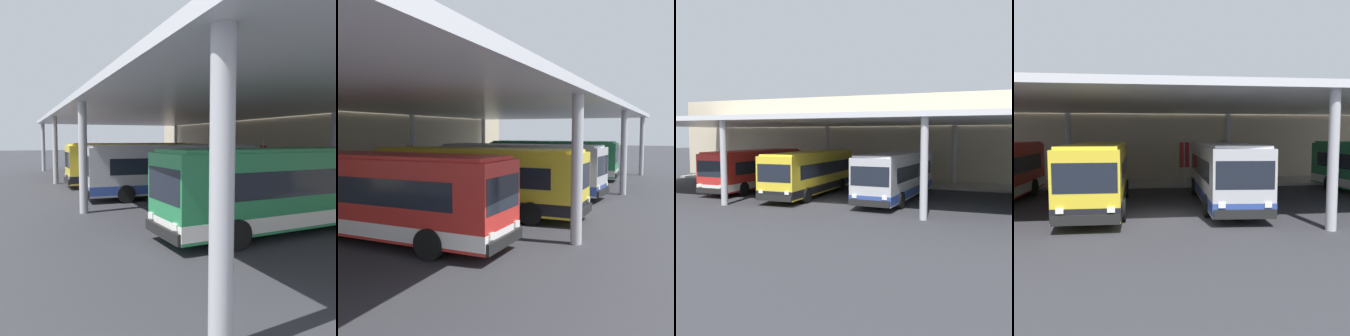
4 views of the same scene
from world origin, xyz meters
TOP-DOWN VIEW (x-y plane):
  - ground_plane at (0.00, 0.00)m, footprint 200.00×200.00m
  - platform_kerb at (0.00, 11.75)m, footprint 42.00×4.50m
  - station_building_facade at (0.00, 15.00)m, footprint 48.00×1.60m
  - canopy_shelter at (0.00, 5.50)m, footprint 40.00×17.00m
  - bus_second_bay at (-2.91, 3.17)m, footprint 2.74×10.54m
  - bus_middle_bay at (3.40, 3.42)m, footprint 3.22×10.67m
  - bench_waiting at (-9.10, 11.82)m, footprint 1.80×0.45m
  - banner_sign at (2.33, 10.94)m, footprint 0.70×0.12m

SIDE VIEW (x-z plane):
  - ground_plane at x=0.00m, z-range 0.00..0.00m
  - platform_kerb at x=0.00m, z-range 0.00..0.18m
  - bench_waiting at x=-9.10m, z-range 0.20..1.12m
  - bus_second_bay at x=-2.91m, z-range 0.07..3.24m
  - bus_middle_bay at x=3.40m, z-range 0.07..3.24m
  - banner_sign at x=2.33m, z-range 0.38..3.58m
  - station_building_facade at x=0.00m, z-range 0.00..8.25m
  - canopy_shelter at x=0.00m, z-range 2.54..8.09m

